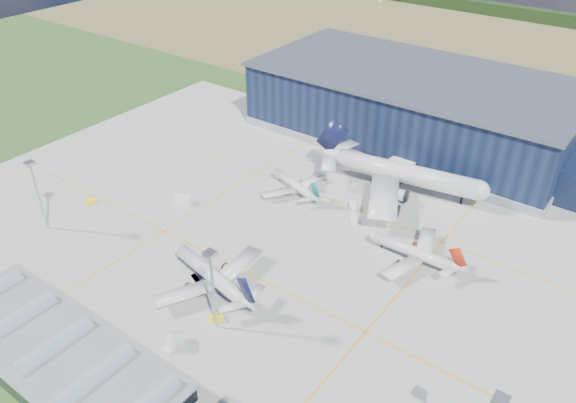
{
  "coord_description": "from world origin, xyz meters",
  "views": [
    {
      "loc": [
        82.55,
        -98.78,
        99.28
      ],
      "look_at": [
        -2.35,
        15.81,
        8.03
      ],
      "focal_mm": 35.0,
      "sensor_mm": 36.0,
      "label": 1
    }
  ],
  "objects_px": {
    "light_mast_center": "(212,278)",
    "gse_tug_a": "(91,202)",
    "hangar": "(419,110)",
    "light_mast_west": "(36,185)",
    "airliner_red": "(412,246)",
    "car_b": "(195,278)",
    "gse_tug_b": "(216,318)",
    "gse_van_b": "(352,206)",
    "airliner_widebody": "(407,164)",
    "gse_cart_b": "(353,220)",
    "gse_van_a": "(183,199)",
    "gse_cart_a": "(354,186)",
    "airliner_regional": "(294,180)",
    "airstair": "(176,341)",
    "airliner_navy": "(210,268)"
  },
  "relations": [
    {
      "from": "gse_cart_a",
      "to": "gse_cart_b",
      "type": "bearing_deg",
      "value": -66.76
    },
    {
      "from": "hangar",
      "to": "airstair",
      "type": "relative_size",
      "value": 32.57
    },
    {
      "from": "gse_cart_a",
      "to": "car_b",
      "type": "relative_size",
      "value": 1.02
    },
    {
      "from": "light_mast_center",
      "to": "gse_tug_b",
      "type": "height_order",
      "value": "light_mast_center"
    },
    {
      "from": "airliner_red",
      "to": "gse_cart_a",
      "type": "xyz_separation_m",
      "value": [
        -33.05,
        24.32,
        -4.07
      ]
    },
    {
      "from": "hangar",
      "to": "light_mast_center",
      "type": "distance_m",
      "value": 125.07
    },
    {
      "from": "hangar",
      "to": "airstair",
      "type": "bearing_deg",
      "value": -88.47
    },
    {
      "from": "gse_cart_b",
      "to": "gse_van_a",
      "type": "bearing_deg",
      "value": 162.56
    },
    {
      "from": "light_mast_center",
      "to": "gse_tug_a",
      "type": "distance_m",
      "value": 74.35
    },
    {
      "from": "airliner_widebody",
      "to": "gse_cart_b",
      "type": "height_order",
      "value": "airliner_widebody"
    },
    {
      "from": "hangar",
      "to": "gse_cart_a",
      "type": "distance_m",
      "value": 49.7
    },
    {
      "from": "airliner_widebody",
      "to": "hangar",
      "type": "bearing_deg",
      "value": 100.57
    },
    {
      "from": "airliner_regional",
      "to": "gse_van_b",
      "type": "height_order",
      "value": "airliner_regional"
    },
    {
      "from": "gse_tug_b",
      "to": "gse_van_b",
      "type": "xyz_separation_m",
      "value": [
        1.26,
        62.91,
        0.24
      ]
    },
    {
      "from": "airliner_red",
      "to": "car_b",
      "type": "xyz_separation_m",
      "value": [
        -42.9,
        -42.32,
        -4.25
      ]
    },
    {
      "from": "airliner_red",
      "to": "gse_van_a",
      "type": "relative_size",
      "value": 5.08
    },
    {
      "from": "gse_van_b",
      "to": "airstair",
      "type": "bearing_deg",
      "value": -125.92
    },
    {
      "from": "airliner_navy",
      "to": "gse_tug_b",
      "type": "height_order",
      "value": "airliner_navy"
    },
    {
      "from": "gse_van_a",
      "to": "gse_cart_b",
      "type": "bearing_deg",
      "value": -78.27
    },
    {
      "from": "light_mast_west",
      "to": "light_mast_center",
      "type": "distance_m",
      "value": 70.0
    },
    {
      "from": "airliner_red",
      "to": "hangar",
      "type": "bearing_deg",
      "value": -65.64
    },
    {
      "from": "gse_tug_a",
      "to": "gse_van_b",
      "type": "relative_size",
      "value": 0.77
    },
    {
      "from": "airliner_red",
      "to": "gse_van_a",
      "type": "distance_m",
      "value": 75.18
    },
    {
      "from": "light_mast_west",
      "to": "airliner_regional",
      "type": "height_order",
      "value": "light_mast_west"
    },
    {
      "from": "hangar",
      "to": "light_mast_west",
      "type": "bearing_deg",
      "value": -116.71
    },
    {
      "from": "airliner_widebody",
      "to": "gse_van_b",
      "type": "bearing_deg",
      "value": -120.68
    },
    {
      "from": "airliner_red",
      "to": "airliner_regional",
      "type": "bearing_deg",
      "value": -12.33
    },
    {
      "from": "hangar",
      "to": "airliner_widebody",
      "type": "height_order",
      "value": "hangar"
    },
    {
      "from": "gse_tug_a",
      "to": "car_b",
      "type": "relative_size",
      "value": 1.02
    },
    {
      "from": "hangar",
      "to": "airstair",
      "type": "xyz_separation_m",
      "value": [
        3.6,
        -134.82,
        -10.19
      ]
    },
    {
      "from": "light_mast_west",
      "to": "light_mast_center",
      "type": "bearing_deg",
      "value": 0.0
    },
    {
      "from": "gse_tug_a",
      "to": "airstair",
      "type": "xyz_separation_m",
      "value": [
        67.36,
        -26.62,
        0.74
      ]
    },
    {
      "from": "gse_van_b",
      "to": "car_b",
      "type": "distance_m",
      "value": 57.28
    },
    {
      "from": "light_mast_west",
      "to": "gse_tug_a",
      "type": "height_order",
      "value": "light_mast_west"
    },
    {
      "from": "airliner_widebody",
      "to": "gse_van_a",
      "type": "bearing_deg",
      "value": -146.87
    },
    {
      "from": "light_mast_west",
      "to": "hangar",
      "type": "bearing_deg",
      "value": 63.29
    },
    {
      "from": "airliner_red",
      "to": "airstair",
      "type": "xyz_separation_m",
      "value": [
        -29.76,
        -62.01,
        -3.36
      ]
    },
    {
      "from": "light_mast_center",
      "to": "airliner_regional",
      "type": "distance_m",
      "value": 67.1
    },
    {
      "from": "gse_tug_a",
      "to": "light_mast_center",
      "type": "bearing_deg",
      "value": 1.34
    },
    {
      "from": "airliner_regional",
      "to": "car_b",
      "type": "xyz_separation_m",
      "value": [
        5.44,
        -52.66,
        -3.74
      ]
    },
    {
      "from": "gse_van_a",
      "to": "car_b",
      "type": "relative_size",
      "value": 1.79
    },
    {
      "from": "hangar",
      "to": "gse_cart_a",
      "type": "relative_size",
      "value": 44.06
    },
    {
      "from": "hangar",
      "to": "light_mast_west",
      "type": "height_order",
      "value": "hangar"
    },
    {
      "from": "gse_tug_a",
      "to": "car_b",
      "type": "height_order",
      "value": "gse_tug_a"
    },
    {
      "from": "airliner_navy",
      "to": "gse_van_a",
      "type": "height_order",
      "value": "airliner_navy"
    },
    {
      "from": "gse_van_b",
      "to": "gse_tug_b",
      "type": "bearing_deg",
      "value": -124.7
    },
    {
      "from": "light_mast_center",
      "to": "gse_van_b",
      "type": "height_order",
      "value": "light_mast_center"
    },
    {
      "from": "gse_tug_a",
      "to": "gse_van_b",
      "type": "bearing_deg",
      "value": 48.79
    },
    {
      "from": "gse_cart_b",
      "to": "car_b",
      "type": "xyz_separation_m",
      "value": [
        -20.0,
        -49.03,
        -0.11
      ]
    },
    {
      "from": "light_mast_center",
      "to": "light_mast_west",
      "type": "bearing_deg",
      "value": 180.0
    }
  ]
}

